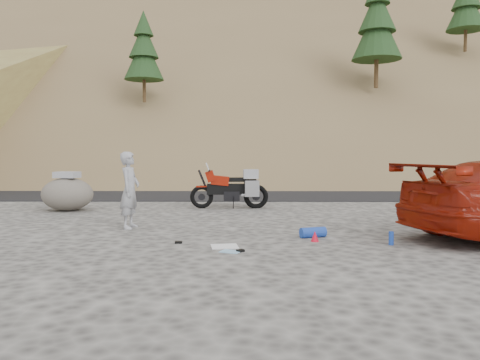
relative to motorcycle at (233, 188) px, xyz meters
name	(u,v)px	position (x,y,z in m)	size (l,w,h in m)	color
ground	(193,229)	(-0.75, -3.71, -0.58)	(140.00, 140.00, 0.00)	#413E3C
road	(218,193)	(-0.75, 5.29, -0.58)	(120.00, 7.00, 0.05)	black
hillside	(234,65)	(-0.80, 37.16, 10.50)	(120.00, 73.00, 46.72)	brown
motorcycle	(233,188)	(0.00, 0.00, 0.00)	(2.28, 0.72, 1.36)	black
man	(130,228)	(-2.12, -3.62, -0.58)	(0.60, 0.39, 1.64)	#9B9CA1
boulder	(67,194)	(-4.61, -0.62, -0.10)	(1.75, 1.63, 1.10)	#5D574F
gear_white_cloth	(225,246)	(0.00, -5.61, -0.57)	(0.46, 0.41, 0.02)	white
gear_blue_mat	(313,232)	(1.65, -4.71, -0.48)	(0.20, 0.20, 0.50)	#1B3FA6
gear_bottle	(391,238)	(2.92, -5.42, -0.46)	(0.09, 0.09, 0.24)	#1B3FA6
gear_funnel	(315,236)	(1.63, -5.12, -0.48)	(0.15, 0.15, 0.19)	red
gear_glove_a	(179,242)	(-0.84, -5.31, -0.56)	(0.13, 0.09, 0.04)	black
gear_glove_b	(241,251)	(0.28, -6.02, -0.56)	(0.12, 0.09, 0.04)	black
gear_blue_cloth	(231,252)	(0.12, -6.03, -0.57)	(0.32, 0.24, 0.01)	#8AB7D5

